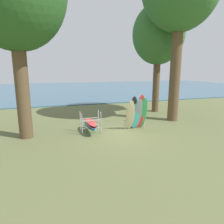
{
  "coord_description": "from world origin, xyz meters",
  "views": [
    {
      "loc": [
        -3.95,
        -10.28,
        3.66
      ],
      "look_at": [
        -0.26,
        1.14,
        1.1
      ],
      "focal_mm": 32.18,
      "sensor_mm": 36.0,
      "label": 1
    }
  ],
  "objects": [
    {
      "name": "ground_plane",
      "position": [
        0.0,
        0.0,
        0.0
      ],
      "size": [
        80.0,
        80.0,
        0.0
      ],
      "primitive_type": "plane",
      "color": "#60663D"
    },
    {
      "name": "lake_water",
      "position": [
        0.0,
        28.25,
        0.05
      ],
      "size": [
        80.0,
        36.0,
        0.1
      ],
      "primitive_type": "cube",
      "color": "#38607A",
      "rests_on": "ground"
    },
    {
      "name": "tree_mid_behind",
      "position": [
        5.04,
        5.14,
        6.41
      ],
      "size": [
        4.25,
        4.25,
        8.93
      ],
      "color": "brown",
      "rests_on": "ground"
    },
    {
      "name": "leaning_board_pile",
      "position": [
        1.14,
        0.6,
        1.02
      ],
      "size": [
        1.43,
        0.85,
        2.22
      ],
      "color": "#C6B289",
      "rests_on": "ground"
    },
    {
      "name": "board_storage_rack",
      "position": [
        -1.64,
        0.92,
        0.52
      ],
      "size": [
        1.15,
        2.13,
        1.25
      ],
      "color": "#9EA0A5",
      "rests_on": "ground"
    }
  ]
}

